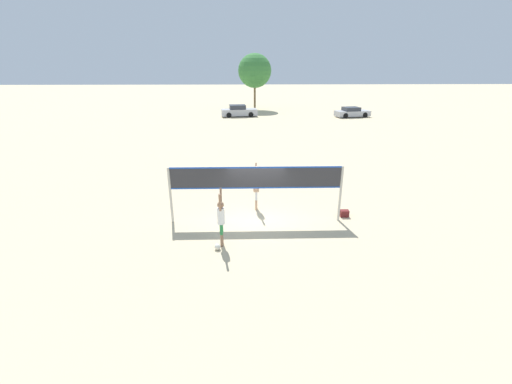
{
  "coord_description": "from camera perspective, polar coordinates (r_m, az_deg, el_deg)",
  "views": [
    {
      "loc": [
        -0.38,
        -13.92,
        6.7
      ],
      "look_at": [
        0.0,
        0.0,
        1.4
      ],
      "focal_mm": 24.0,
      "sensor_mm": 36.0,
      "label": 1
    }
  ],
  "objects": [
    {
      "name": "player_spiker",
      "position": [
        13.06,
        -5.85,
        -4.17
      ],
      "size": [
        0.28,
        0.72,
        2.27
      ],
      "rotation": [
        0.0,
        0.0,
        1.57
      ],
      "color": "#8C664C",
      "rests_on": "ground_plane"
    },
    {
      "name": "volleyball",
      "position": [
        13.26,
        -6.43,
        -9.06
      ],
      "size": [
        0.23,
        0.23,
        0.23
      ],
      "color": "silver",
      "rests_on": "ground_plane"
    },
    {
      "name": "gear_bag",
      "position": [
        16.35,
        14.52,
        -3.47
      ],
      "size": [
        0.39,
        0.26,
        0.31
      ],
      "color": "maroon",
      "rests_on": "ground_plane"
    },
    {
      "name": "player_blocker",
      "position": [
        16.24,
        0.03,
        1.03
      ],
      "size": [
        0.28,
        0.72,
        2.25
      ],
      "rotation": [
        0.0,
        0.0,
        -1.57
      ],
      "color": "tan",
      "rests_on": "ground_plane"
    },
    {
      "name": "parked_car_mid",
      "position": [
        47.25,
        15.71,
        12.65
      ],
      "size": [
        4.68,
        2.61,
        1.27
      ],
      "rotation": [
        0.0,
        0.0,
        0.2
      ],
      "color": "#B7B7BC",
      "rests_on": "ground_plane"
    },
    {
      "name": "tree_left_cluster",
      "position": [
        52.56,
        -0.21,
        19.55
      ],
      "size": [
        4.82,
        4.82,
        7.94
      ],
      "color": "brown",
      "rests_on": "ground_plane"
    },
    {
      "name": "volleyball_net",
      "position": [
        14.74,
        0.0,
        1.65
      ],
      "size": [
        7.55,
        0.11,
        2.55
      ],
      "color": "beige",
      "rests_on": "ground_plane"
    },
    {
      "name": "ground_plane",
      "position": [
        15.45,
        0.0,
        -4.86
      ],
      "size": [
        200.0,
        200.0,
        0.0
      ],
      "primitive_type": "plane",
      "color": "beige"
    },
    {
      "name": "parked_car_near",
      "position": [
        46.07,
        -2.88,
        13.29
      ],
      "size": [
        4.8,
        2.34,
        1.49
      ],
      "rotation": [
        0.0,
        0.0,
        0.13
      ],
      "color": "#B7B7BC",
      "rests_on": "ground_plane"
    }
  ]
}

